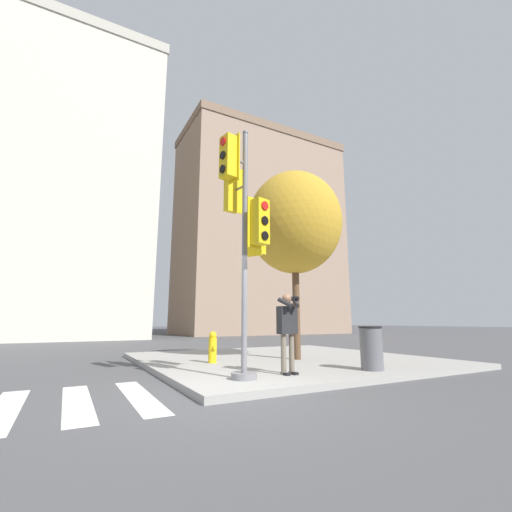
% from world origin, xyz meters
% --- Properties ---
extents(ground_plane, '(160.00, 160.00, 0.00)m').
position_xyz_m(ground_plane, '(0.00, 0.00, 0.00)').
color(ground_plane, '#4C4C4F').
extents(sidewalk_corner, '(8.00, 8.00, 0.13)m').
position_xyz_m(sidewalk_corner, '(3.50, 3.50, 0.07)').
color(sidewalk_corner, '#9E9B96').
rests_on(sidewalk_corner, ground_plane).
extents(traffic_signal_pole, '(1.18, 1.20, 5.14)m').
position_xyz_m(traffic_signal_pole, '(0.67, 0.58, 3.28)').
color(traffic_signal_pole, slate).
rests_on(traffic_signal_pole, sidewalk_corner).
extents(person_photographer, '(0.50, 0.53, 1.65)m').
position_xyz_m(person_photographer, '(1.74, 0.64, 1.12)').
color(person_photographer, black).
rests_on(person_photographer, sidewalk_corner).
extents(street_tree, '(2.88, 2.88, 5.66)m').
position_xyz_m(street_tree, '(3.56, 2.88, 4.20)').
color(street_tree, brown).
rests_on(street_tree, sidewalk_corner).
extents(fire_hydrant, '(0.22, 0.28, 0.81)m').
position_xyz_m(fire_hydrant, '(1.10, 3.25, 0.53)').
color(fire_hydrant, yellow).
rests_on(fire_hydrant, sidewalk_corner).
extents(trash_bin, '(0.52, 0.52, 0.96)m').
position_xyz_m(trash_bin, '(3.75, 0.27, 0.62)').
color(trash_bin, '#5B5B60').
rests_on(trash_bin, sidewalk_corner).
extents(building_left, '(14.34, 11.54, 22.56)m').
position_xyz_m(building_left, '(-4.33, 23.91, 11.29)').
color(building_left, beige).
rests_on(building_left, ground_plane).
extents(building_right, '(16.64, 8.52, 20.56)m').
position_xyz_m(building_right, '(14.71, 24.83, 10.30)').
color(building_right, gray).
rests_on(building_right, ground_plane).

